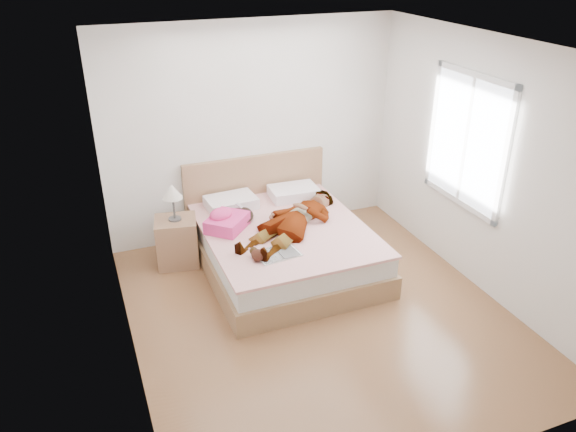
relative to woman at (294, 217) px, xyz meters
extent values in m
plane|color=#56351A|center=(-0.11, -0.95, -0.63)|extent=(4.00, 4.00, 0.00)
imported|color=white|center=(0.00, 0.00, 0.00)|extent=(1.72, 1.53, 0.23)
ellipsoid|color=black|center=(-0.57, 0.45, -0.07)|extent=(0.53, 0.62, 0.08)
cube|color=silver|center=(-0.50, 0.40, 0.05)|extent=(0.08, 0.09, 0.05)
plane|color=white|center=(-0.11, -0.95, 1.97)|extent=(4.00, 4.00, 0.00)
plane|color=silver|center=(-0.11, 1.05, 0.67)|extent=(3.60, 0.00, 3.60)
plane|color=silver|center=(-0.11, -2.95, 0.67)|extent=(3.60, 0.00, 3.60)
plane|color=silver|center=(-1.91, -0.95, 0.67)|extent=(0.00, 4.00, 4.00)
plane|color=silver|center=(1.69, -0.95, 0.67)|extent=(0.00, 4.00, 4.00)
cube|color=white|center=(1.67, -0.65, 0.87)|extent=(0.02, 1.10, 1.30)
cube|color=silver|center=(1.67, -1.23, 0.87)|extent=(0.04, 0.06, 1.42)
cube|color=silver|center=(1.67, -0.07, 0.87)|extent=(0.04, 0.06, 1.42)
cube|color=silver|center=(1.67, -0.65, 0.19)|extent=(0.04, 1.22, 0.06)
cube|color=silver|center=(1.67, -0.65, 1.55)|extent=(0.04, 1.22, 0.06)
cube|color=silver|center=(1.66, -0.65, 0.87)|extent=(0.03, 0.04, 1.30)
cube|color=brown|center=(-0.11, 0.00, -0.50)|extent=(1.78, 2.08, 0.26)
cube|color=silver|center=(-0.11, 0.00, -0.26)|extent=(1.70, 2.00, 0.22)
cube|color=white|center=(-0.11, 0.00, -0.13)|extent=(1.74, 2.04, 0.03)
cube|color=brown|center=(-0.11, 1.01, -0.13)|extent=(1.80, 0.07, 1.00)
cube|color=white|center=(-0.51, 0.72, -0.05)|extent=(0.61, 0.44, 0.13)
cube|color=white|center=(0.29, 0.72, -0.05)|extent=(0.60, 0.43, 0.13)
cube|color=#F94387|center=(-0.70, 0.21, -0.04)|extent=(0.57, 0.58, 0.15)
ellipsoid|color=#FF4582|center=(-0.76, 0.25, 0.05)|extent=(0.33, 0.30, 0.14)
cube|color=white|center=(-0.38, -0.52, -0.11)|extent=(0.45, 0.33, 0.01)
cube|color=white|center=(-0.49, -0.53, -0.10)|extent=(0.24, 0.30, 0.02)
cube|color=#272727|center=(-0.27, -0.51, -0.10)|extent=(0.24, 0.30, 0.02)
cylinder|color=silver|center=(-0.11, -0.25, -0.07)|extent=(0.09, 0.09, 0.10)
torus|color=white|center=(-0.06, -0.26, -0.06)|extent=(0.07, 0.02, 0.07)
cylinder|color=black|center=(-0.11, -0.25, -0.03)|extent=(0.08, 0.08, 0.00)
ellipsoid|color=#32180D|center=(-0.60, -0.55, -0.06)|extent=(0.16, 0.17, 0.11)
ellipsoid|color=beige|center=(-0.60, -0.56, -0.05)|extent=(0.09, 0.09, 0.05)
sphere|color=black|center=(-0.62, -0.47, -0.05)|extent=(0.08, 0.08, 0.08)
sphere|color=pink|center=(-0.66, -0.45, -0.03)|extent=(0.03, 0.03, 0.03)
sphere|color=#FCA4CC|center=(-0.60, -0.43, -0.03)|extent=(0.03, 0.03, 0.03)
ellipsoid|color=black|center=(-0.64, -0.59, -0.09)|extent=(0.04, 0.06, 0.03)
ellipsoid|color=#331F0E|center=(-0.55, -0.57, -0.09)|extent=(0.04, 0.06, 0.03)
cube|color=brown|center=(-1.21, 0.54, -0.35)|extent=(0.53, 0.49, 0.56)
cylinder|color=#505050|center=(-1.21, 0.54, -0.06)|extent=(0.17, 0.17, 0.02)
cylinder|color=#484848|center=(-1.21, 0.54, 0.09)|extent=(0.03, 0.03, 0.29)
cone|color=silver|center=(-1.21, 0.54, 0.28)|extent=(0.26, 0.26, 0.16)
camera|label=1|loc=(-2.10, -5.12, 2.76)|focal=35.00mm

